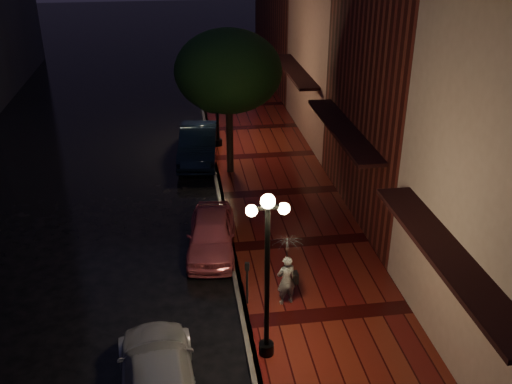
{
  "coord_description": "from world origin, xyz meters",
  "views": [
    {
      "loc": [
        -1.42,
        -15.58,
        9.76
      ],
      "look_at": [
        1.01,
        1.35,
        1.4
      ],
      "focal_mm": 40.0,
      "sensor_mm": 36.0,
      "label": 1
    }
  ],
  "objects_px": {
    "streetlamp_near": "(267,269)",
    "parking_meter": "(247,279)",
    "streetlamp_far": "(217,94)",
    "navy_car": "(199,144)",
    "street_tree": "(229,74)",
    "woman_with_umbrella": "(287,260)",
    "pink_car": "(211,234)",
    "silver_car": "(158,377)"
  },
  "relations": [
    {
      "from": "parking_meter",
      "to": "silver_car",
      "type": "bearing_deg",
      "value": -117.63
    },
    {
      "from": "navy_car",
      "to": "parking_meter",
      "type": "bearing_deg",
      "value": -79.67
    },
    {
      "from": "streetlamp_near",
      "to": "streetlamp_far",
      "type": "distance_m",
      "value": 14.0
    },
    {
      "from": "streetlamp_near",
      "to": "woman_with_umbrella",
      "type": "bearing_deg",
      "value": 66.1
    },
    {
      "from": "street_tree",
      "to": "woman_with_umbrella",
      "type": "xyz_separation_m",
      "value": [
        0.59,
        -9.08,
        -2.73
      ]
    },
    {
      "from": "street_tree",
      "to": "pink_car",
      "type": "height_order",
      "value": "street_tree"
    },
    {
      "from": "streetlamp_far",
      "to": "silver_car",
      "type": "xyz_separation_m",
      "value": [
        -2.57,
        -14.92,
        -1.99
      ]
    },
    {
      "from": "woman_with_umbrella",
      "to": "navy_car",
      "type": "bearing_deg",
      "value": -93.53
    },
    {
      "from": "streetlamp_far",
      "to": "woman_with_umbrella",
      "type": "bearing_deg",
      "value": -85.98
    },
    {
      "from": "woman_with_umbrella",
      "to": "parking_meter",
      "type": "relative_size",
      "value": 1.57
    },
    {
      "from": "streetlamp_near",
      "to": "streetlamp_far",
      "type": "bearing_deg",
      "value": 90.0
    },
    {
      "from": "pink_car",
      "to": "navy_car",
      "type": "bearing_deg",
      "value": 96.28
    },
    {
      "from": "parking_meter",
      "to": "pink_car",
      "type": "bearing_deg",
      "value": 114.76
    },
    {
      "from": "streetlamp_far",
      "to": "streetlamp_near",
      "type": "bearing_deg",
      "value": -90.0
    },
    {
      "from": "street_tree",
      "to": "streetlamp_far",
      "type": "bearing_deg",
      "value": 94.91
    },
    {
      "from": "street_tree",
      "to": "woman_with_umbrella",
      "type": "distance_m",
      "value": 9.5
    },
    {
      "from": "streetlamp_far",
      "to": "pink_car",
      "type": "bearing_deg",
      "value": -96.11
    },
    {
      "from": "woman_with_umbrella",
      "to": "parking_meter",
      "type": "height_order",
      "value": "woman_with_umbrella"
    },
    {
      "from": "streetlamp_near",
      "to": "parking_meter",
      "type": "height_order",
      "value": "streetlamp_near"
    },
    {
      "from": "streetlamp_far",
      "to": "pink_car",
      "type": "height_order",
      "value": "streetlamp_far"
    },
    {
      "from": "street_tree",
      "to": "parking_meter",
      "type": "bearing_deg",
      "value": -92.93
    },
    {
      "from": "pink_car",
      "to": "parking_meter",
      "type": "bearing_deg",
      "value": -70.09
    },
    {
      "from": "street_tree",
      "to": "woman_with_umbrella",
      "type": "bearing_deg",
      "value": -86.28
    },
    {
      "from": "streetlamp_far",
      "to": "parking_meter",
      "type": "xyz_separation_m",
      "value": [
        -0.2,
        -11.97,
        -1.65
      ]
    },
    {
      "from": "streetlamp_near",
      "to": "woman_with_umbrella",
      "type": "xyz_separation_m",
      "value": [
        0.85,
        1.91,
        -1.09
      ]
    },
    {
      "from": "streetlamp_far",
      "to": "silver_car",
      "type": "relative_size",
      "value": 1.03
    },
    {
      "from": "navy_car",
      "to": "pink_car",
      "type": "bearing_deg",
      "value": -83.66
    },
    {
      "from": "navy_car",
      "to": "parking_meter",
      "type": "distance_m",
      "value": 10.78
    },
    {
      "from": "streetlamp_far",
      "to": "navy_car",
      "type": "distance_m",
      "value": 2.41
    },
    {
      "from": "street_tree",
      "to": "silver_car",
      "type": "bearing_deg",
      "value": -103.35
    },
    {
      "from": "streetlamp_far",
      "to": "silver_car",
      "type": "bearing_deg",
      "value": -99.77
    },
    {
      "from": "streetlamp_far",
      "to": "navy_car",
      "type": "bearing_deg",
      "value": -128.09
    },
    {
      "from": "navy_car",
      "to": "silver_car",
      "type": "xyz_separation_m",
      "value": [
        -1.62,
        -13.71,
        -0.13
      ]
    },
    {
      "from": "streetlamp_near",
      "to": "woman_with_umbrella",
      "type": "relative_size",
      "value": 2.09
    },
    {
      "from": "streetlamp_near",
      "to": "silver_car",
      "type": "xyz_separation_m",
      "value": [
        -2.57,
        -0.92,
        -1.99
      ]
    },
    {
      "from": "street_tree",
      "to": "navy_car",
      "type": "height_order",
      "value": "street_tree"
    },
    {
      "from": "streetlamp_far",
      "to": "street_tree",
      "type": "bearing_deg",
      "value": -85.09
    },
    {
      "from": "streetlamp_near",
      "to": "pink_car",
      "type": "bearing_deg",
      "value": 100.5
    },
    {
      "from": "streetlamp_far",
      "to": "street_tree",
      "type": "height_order",
      "value": "street_tree"
    },
    {
      "from": "parking_meter",
      "to": "navy_car",
      "type": "bearing_deg",
      "value": 105.12
    },
    {
      "from": "silver_car",
      "to": "parking_meter",
      "type": "relative_size",
      "value": 3.2
    },
    {
      "from": "silver_car",
      "to": "woman_with_umbrella",
      "type": "relative_size",
      "value": 2.04
    }
  ]
}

